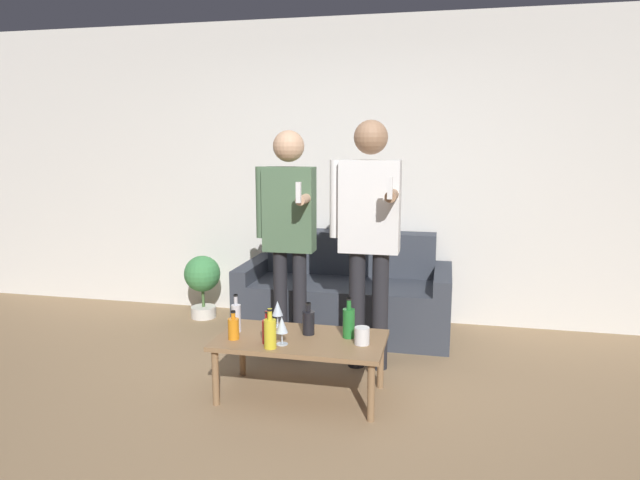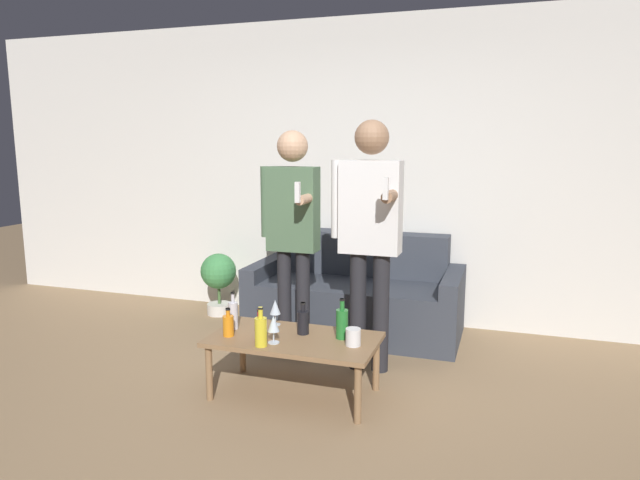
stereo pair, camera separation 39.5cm
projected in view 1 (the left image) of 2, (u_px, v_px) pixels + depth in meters
ground_plane at (282, 438)px, 3.17m from camera, size 16.00×16.00×0.00m
wall_back at (352, 172)px, 5.16m from camera, size 8.00×0.06×2.70m
couch at (346, 296)px, 4.93m from camera, size 1.77×0.83×0.83m
coffee_table at (301, 344)px, 3.63m from camera, size 1.07×0.58×0.39m
bottle_orange at (267, 331)px, 3.52m from camera, size 0.06×0.06×0.21m
bottle_green at (349, 322)px, 3.62m from camera, size 0.08×0.08×0.26m
bottle_dark at (234, 328)px, 3.60m from camera, size 0.07×0.07×0.18m
bottle_yellow at (236, 317)px, 3.74m from camera, size 0.06×0.06×0.25m
bottle_red at (270, 333)px, 3.44m from camera, size 0.08×0.08×0.25m
bottle_clear at (308, 322)px, 3.69m from camera, size 0.08×0.08×0.21m
wine_glass_near at (282, 326)px, 3.49m from camera, size 0.08×0.08×0.18m
wine_glass_far at (278, 309)px, 3.84m from camera, size 0.07×0.07×0.18m
cup_on_table at (362, 336)px, 3.51m from camera, size 0.09×0.09×0.11m
person_standing_left at (289, 224)px, 4.18m from camera, size 0.44×0.43×1.70m
person_standing_right at (369, 224)px, 3.98m from camera, size 0.49×0.45×1.77m
potted_plant at (202, 279)px, 5.27m from camera, size 0.33×0.33×0.59m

